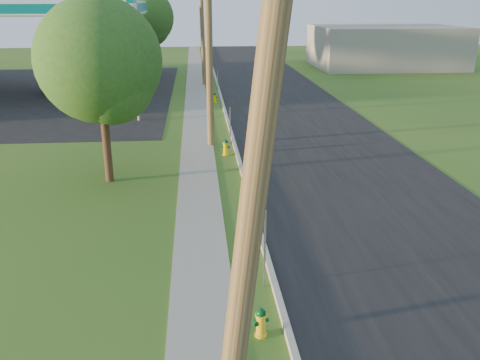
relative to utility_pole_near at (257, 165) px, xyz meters
name	(u,v)px	position (x,y,z in m)	size (l,w,h in m)	color
road	(361,194)	(5.10, 11.00, -4.79)	(8.00, 120.00, 0.02)	black
curb	(249,196)	(1.10, 11.00, -4.73)	(0.15, 120.00, 0.15)	#A29F94
sidewalk	(199,199)	(-0.65, 11.00, -4.79)	(1.50, 120.00, 0.03)	gray
utility_pole_near	(257,165)	(0.00, 0.00, 0.00)	(1.40, 0.32, 9.48)	brown
utility_pole_mid	(209,37)	(0.00, 18.00, 0.15)	(1.40, 0.32, 9.80)	brown
utility_pole_far	(202,23)	(0.00, 36.00, 0.00)	(1.40, 0.32, 9.50)	brown
sign_post_near	(265,250)	(0.85, 5.20, -3.80)	(0.05, 0.04, 2.00)	gray
sign_post_mid	(230,129)	(0.85, 17.00, -3.80)	(0.05, 0.04, 2.00)	gray
sign_post_far	(218,86)	(0.85, 29.20, -3.80)	(0.05, 0.04, 2.00)	gray
gas_canopy	(9,9)	(-13.40, 33.00, 1.09)	(18.18, 9.18, 6.40)	silver
fuel_pump_ne	(77,88)	(-8.90, 31.00, -4.08)	(1.20, 3.20, 1.90)	#A29F94
fuel_pump_se	(88,79)	(-8.90, 35.00, -4.08)	(1.20, 3.20, 1.90)	#A29F94
price_pylon	(133,21)	(-3.90, 23.50, 0.63)	(0.34, 2.04, 6.85)	gray
distant_building	(385,47)	(18.60, 46.00, -2.80)	(14.00, 10.00, 4.00)	gray
tree_verge	(102,66)	(-3.92, 13.17, -0.46)	(4.45, 4.45, 6.74)	#3E2A16
tree_lot	(147,20)	(-4.77, 41.93, 0.04)	(4.96, 4.96, 7.51)	#3E2A16
hydrant_near	(261,322)	(0.53, 3.34, -4.48)	(0.35, 0.31, 0.67)	gold
hydrant_mid	(226,147)	(0.59, 16.24, -4.44)	(0.39, 0.34, 0.74)	#E1B900
hydrant_far	(215,98)	(0.60, 28.36, -4.46)	(0.36, 0.32, 0.69)	#EBCB00
car_silver	(70,83)	(-9.83, 33.10, -4.09)	(1.69, 4.21, 1.43)	#A8AAAF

